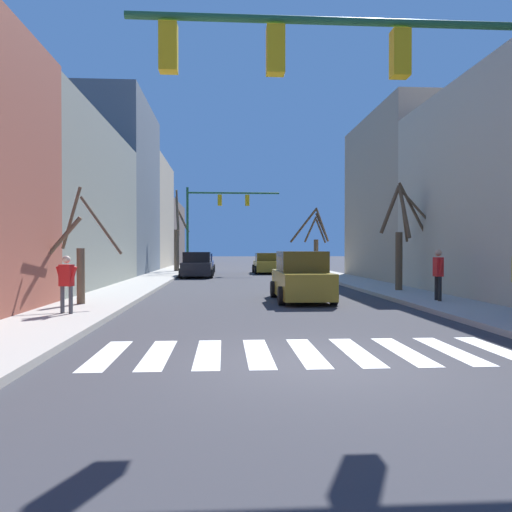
% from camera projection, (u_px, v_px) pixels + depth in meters
% --- Properties ---
extents(ground_plane, '(240.00, 240.00, 0.00)m').
position_uv_depth(ground_plane, '(315.00, 363.00, 8.28)').
color(ground_plane, '#38383D').
extents(building_row_left, '(6.00, 68.11, 12.53)m').
position_uv_depth(building_row_left, '(106.00, 210.00, 35.97)').
color(building_row_left, '#934C3D').
rests_on(building_row_left, ground_plane).
extents(crosswalk_stripes, '(7.65, 2.60, 0.01)m').
position_uv_depth(crosswalk_stripes, '(307.00, 352.00, 9.12)').
color(crosswalk_stripes, white).
rests_on(crosswalk_stripes, ground_plane).
extents(traffic_signal_near, '(7.60, 0.28, 6.36)m').
position_uv_depth(traffic_signal_near, '(390.00, 90.00, 8.95)').
color(traffic_signal_near, '#236038').
rests_on(traffic_signal_near, ground_plane).
extents(traffic_signal_far, '(7.06, 0.28, 6.56)m').
position_uv_depth(traffic_signal_far, '(214.00, 211.00, 37.82)').
color(traffic_signal_far, '#236038').
rests_on(traffic_signal_far, ground_plane).
extents(car_driving_away_lane, '(2.21, 4.68, 1.59)m').
position_uv_depth(car_driving_away_lane, '(267.00, 264.00, 38.75)').
color(car_driving_away_lane, '#A38423').
rests_on(car_driving_away_lane, ground_plane).
extents(car_parked_right_mid, '(1.99, 4.40, 1.81)m').
position_uv_depth(car_parked_right_mid, '(301.00, 278.00, 18.15)').
color(car_parked_right_mid, '#A38423').
rests_on(car_parked_right_mid, ground_plane).
extents(car_driving_toward_lane, '(2.15, 4.32, 1.54)m').
position_uv_depth(car_driving_toward_lane, '(201.00, 264.00, 39.73)').
color(car_driving_toward_lane, navy).
rests_on(car_driving_toward_lane, ground_plane).
extents(car_parked_right_far, '(2.18, 4.65, 1.69)m').
position_uv_depth(car_parked_right_far, '(197.00, 265.00, 33.47)').
color(car_parked_right_far, black).
rests_on(car_parked_right_far, ground_plane).
extents(pedestrian_waiting_at_curb, '(0.66, 0.32, 1.56)m').
position_uv_depth(pedestrian_waiting_at_curb, '(66.00, 279.00, 13.45)').
color(pedestrian_waiting_at_curb, '#4C4C51').
rests_on(pedestrian_waiting_at_curb, sidewalk_left).
extents(pedestrian_on_right_sidewalk, '(0.24, 0.74, 1.73)m').
position_uv_depth(pedestrian_on_right_sidewalk, '(438.00, 270.00, 16.82)').
color(pedestrian_on_right_sidewalk, black).
rests_on(pedestrian_on_right_sidewalk, sidewalk_right).
extents(street_tree_left_mid, '(2.87, 1.69, 4.87)m').
position_uv_depth(street_tree_left_mid, '(315.00, 242.00, 37.51)').
color(street_tree_left_mid, brown).
rests_on(street_tree_left_mid, sidewalk_right).
extents(street_tree_left_far, '(1.32, 2.65, 6.46)m').
position_uv_depth(street_tree_left_far, '(177.00, 238.00, 39.55)').
color(street_tree_left_far, brown).
rests_on(street_tree_left_far, sidewalk_left).
extents(street_tree_left_near, '(2.49, 0.97, 3.73)m').
position_uv_depth(street_tree_left_near, '(79.00, 257.00, 15.82)').
color(street_tree_left_near, brown).
rests_on(street_tree_left_near, sidewalk_left).
extents(street_tree_right_near, '(2.51, 2.13, 4.59)m').
position_uv_depth(street_tree_right_near, '(402.00, 236.00, 21.20)').
color(street_tree_right_near, brown).
rests_on(street_tree_right_near, sidewalk_right).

